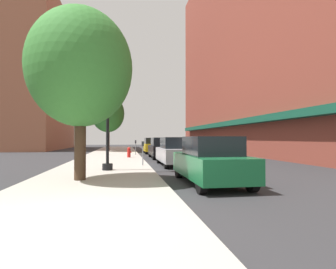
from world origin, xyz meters
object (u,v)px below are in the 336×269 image
object	(u,v)px
parking_meter_near	(143,150)
tree_near	(108,114)
parking_meter_far	(136,146)
tree_mid	(81,68)
fire_hydrant	(129,152)
car_black	(162,148)
lamppost	(108,104)
car_green	(210,161)
car_silver	(175,152)
car_yellow	(152,146)

from	to	relation	value
parking_meter_near	tree_near	size ratio (longest dim) A/B	0.20
parking_meter_far	tree_mid	world-z (taller)	tree_mid
parking_meter_near	parking_meter_far	world-z (taller)	same
fire_hydrant	car_black	world-z (taller)	car_black
car_black	parking_meter_far	bearing A→B (deg)	121.95
lamppost	tree_mid	size ratio (longest dim) A/B	0.96
tree_near	parking_meter_far	bearing A→B (deg)	-68.14
car_black	parking_meter_near	bearing A→B (deg)	-108.97
parking_meter_near	car_green	xyz separation A→B (m)	(1.95, -5.78, -0.14)
parking_meter_near	car_silver	distance (m)	2.05
fire_hydrant	car_silver	bearing A→B (deg)	-65.18
tree_near	tree_mid	distance (m)	21.29
fire_hydrant	car_yellow	xyz separation A→B (m)	(2.60, 7.37, 0.29)
parking_meter_far	car_silver	bearing A→B (deg)	-77.36
parking_meter_near	car_yellow	xyz separation A→B (m)	(1.95, 13.58, -0.14)
fire_hydrant	parking_meter_far	world-z (taller)	parking_meter_far
tree_near	car_silver	world-z (taller)	tree_near
lamppost	tree_mid	xyz separation A→B (m)	(-0.79, -2.84, 0.91)
parking_meter_far	car_green	world-z (taller)	car_green
fire_hydrant	parking_meter_near	distance (m)	6.26
car_green	fire_hydrant	bearing A→B (deg)	102.09
car_yellow	tree_mid	bearing A→B (deg)	-103.03
tree_mid	car_silver	bearing A→B (deg)	50.49
parking_meter_far	car_yellow	size ratio (longest dim) A/B	0.30
fire_hydrant	car_green	distance (m)	12.28
lamppost	car_green	world-z (taller)	lamppost
car_green	car_black	size ratio (longest dim) A/B	1.00
fire_hydrant	parking_meter_far	bearing A→B (deg)	78.14
fire_hydrant	tree_mid	size ratio (longest dim) A/B	0.13
fire_hydrant	car_green	bearing A→B (deg)	-77.79
fire_hydrant	lamppost	bearing A→B (deg)	-97.83
lamppost	parking_meter_far	size ratio (longest dim) A/B	4.50
lamppost	car_yellow	size ratio (longest dim) A/B	1.37
tree_near	car_black	world-z (taller)	tree_near
tree_mid	car_silver	size ratio (longest dim) A/B	1.42
parking_meter_far	car_green	distance (m)	15.21
lamppost	parking_meter_far	distance (m)	11.69
parking_meter_far	car_green	bearing A→B (deg)	-82.63
fire_hydrant	car_silver	distance (m)	6.19
lamppost	parking_meter_far	world-z (taller)	lamppost
parking_meter_far	parking_meter_near	bearing A→B (deg)	-90.00
tree_mid	car_black	distance (m)	12.59
parking_meter_far	tree_mid	xyz separation A→B (m)	(-2.57, -14.18, 3.16)
tree_mid	car_yellow	world-z (taller)	tree_mid
parking_meter_far	car_green	xyz separation A→B (m)	(1.95, -15.08, -0.14)
car_green	car_silver	world-z (taller)	same
tree_mid	lamppost	bearing A→B (deg)	74.52
car_green	lamppost	bearing A→B (deg)	134.79
parking_meter_far	car_black	size ratio (longest dim) A/B	0.30
car_green	parking_meter_far	bearing A→B (deg)	97.25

